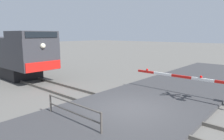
{
  "coord_description": "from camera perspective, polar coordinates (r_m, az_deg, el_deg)",
  "views": [
    {
      "loc": [
        -7.41,
        -5.29,
        3.61
      ],
      "look_at": [
        0.94,
        2.0,
        1.64
      ],
      "focal_mm": 32.53,
      "sensor_mm": 36.0,
      "label": 1
    }
  ],
  "objects": [
    {
      "name": "guard_railing",
      "position": [
        8.38,
        -11.01,
        -10.92
      ],
      "size": [
        0.08,
        3.26,
        0.95
      ],
      "color": "#4C4742",
      "rests_on": "ground_plane"
    },
    {
      "name": "road_surface",
      "position": [
        9.77,
        5.35,
        -11.15
      ],
      "size": [
        36.0,
        6.0,
        0.16
      ],
      "primitive_type": "cube",
      "color": "#38383A",
      "rests_on": "ground_plane"
    },
    {
      "name": "rail_track_right",
      "position": [
        10.32,
        7.72,
        -10.04
      ],
      "size": [
        0.08,
        80.0,
        0.15
      ],
      "primitive_type": "cube",
      "color": "#59544C",
      "rests_on": "ground_plane"
    },
    {
      "name": "crossing_gate",
      "position": [
        11.87,
        28.94,
        -4.53
      ],
      "size": [
        0.36,
        6.68,
        1.39
      ],
      "color": "silver",
      "rests_on": "ground_plane"
    },
    {
      "name": "ground_plane",
      "position": [
        9.8,
        5.35,
        -11.6
      ],
      "size": [
        160.0,
        160.0,
        0.0
      ],
      "primitive_type": "plane",
      "color": "#605E59"
    },
    {
      "name": "rail_track_left",
      "position": [
        9.24,
        2.68,
        -12.44
      ],
      "size": [
        0.08,
        80.0,
        0.15
      ],
      "primitive_type": "cube",
      "color": "#59544C",
      "rests_on": "ground_plane"
    }
  ]
}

